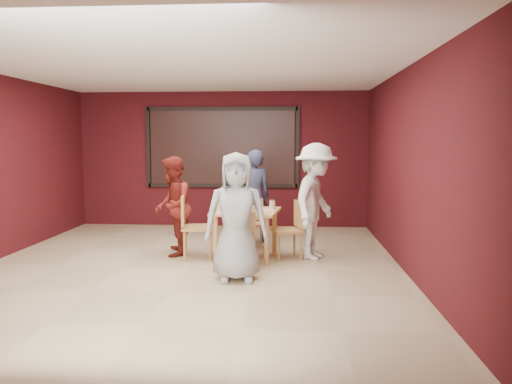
# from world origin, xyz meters

# --- Properties ---
(floor) EXTENTS (7.00, 7.00, 0.00)m
(floor) POSITION_xyz_m (0.00, 0.00, 0.00)
(floor) COLOR tan
(floor) RESTS_ON ground
(window_blinds) EXTENTS (3.00, 0.02, 1.50)m
(window_blinds) POSITION_xyz_m (0.00, 3.45, 1.65)
(window_blinds) COLOR black
(dining_table) EXTENTS (1.05, 1.05, 0.90)m
(dining_table) POSITION_xyz_m (0.75, 0.62, 0.66)
(dining_table) COLOR tan
(dining_table) RESTS_ON floor
(chair_front) EXTENTS (0.46, 0.46, 0.83)m
(chair_front) POSITION_xyz_m (0.73, -0.07, 0.47)
(chair_front) COLOR #A97E42
(chair_front) RESTS_ON floor
(chair_back) EXTENTS (0.48, 0.48, 0.81)m
(chair_back) POSITION_xyz_m (0.79, 1.45, 0.46)
(chair_back) COLOR #A97E42
(chair_back) RESTS_ON floor
(chair_left) EXTENTS (0.54, 0.54, 0.97)m
(chair_left) POSITION_xyz_m (-0.07, 0.55, 0.55)
(chair_left) COLOR #A97E42
(chair_left) RESTS_ON floor
(chair_right) EXTENTS (0.53, 0.53, 0.88)m
(chair_right) POSITION_xyz_m (1.44, 0.68, 0.50)
(chair_right) COLOR #A97E42
(chair_right) RESTS_ON floor
(diner_front) EXTENTS (0.86, 0.61, 1.65)m
(diner_front) POSITION_xyz_m (0.73, -0.57, 0.83)
(diner_front) COLOR #9C9C9C
(diner_front) RESTS_ON floor
(diner_back) EXTENTS (0.70, 0.59, 1.64)m
(diner_back) POSITION_xyz_m (0.78, 1.82, 0.82)
(diner_back) COLOR #2C314E
(diner_back) RESTS_ON floor
(diner_left) EXTENTS (0.68, 0.82, 1.55)m
(diner_left) POSITION_xyz_m (-0.42, 0.77, 0.78)
(diner_left) COLOR maroon
(diner_left) RESTS_ON floor
(diner_right) EXTENTS (1.02, 1.30, 1.76)m
(diner_right) POSITION_xyz_m (1.81, 0.70, 0.88)
(diner_right) COLOR silver
(diner_right) RESTS_ON floor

